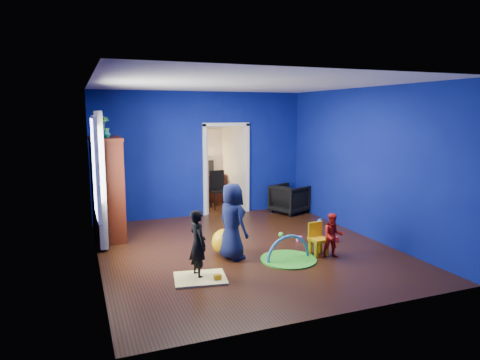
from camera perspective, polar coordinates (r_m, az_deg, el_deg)
name	(u,v)px	position (r m, az deg, el deg)	size (l,w,h in m)	color
floor	(246,249)	(7.77, 0.74, -9.16)	(5.00, 5.50, 0.01)	black
ceiling	(246,84)	(7.40, 0.79, 12.71)	(5.00, 5.50, 0.01)	white
wall_back	(202,154)	(10.03, -5.12, 3.42)	(5.00, 0.02, 2.90)	navy
wall_front	(335,198)	(5.04, 12.54, -2.36)	(5.00, 0.02, 2.90)	navy
wall_left	(95,177)	(6.92, -18.81, 0.44)	(0.02, 5.50, 2.90)	navy
wall_right	(364,163)	(8.69, 16.26, 2.22)	(0.02, 5.50, 2.90)	navy
alcove	(215,158)	(11.06, -3.38, 2.92)	(1.00, 1.75, 2.50)	silver
armchair	(290,199)	(10.45, 6.62, -2.50)	(0.74, 0.76, 0.69)	black
child_black	(198,244)	(6.39, -5.64, -8.45)	(0.37, 0.24, 1.02)	black
child_navy	(232,221)	(7.11, -1.04, -5.53)	(0.62, 0.41, 1.28)	#10133C
toddler_red	(333,236)	(7.39, 12.29, -7.26)	(0.37, 0.29, 0.76)	red
vase	(106,133)	(8.19, -17.48, 5.96)	(0.16, 0.16, 0.17)	#0D5F6E
potted_plant	(103,126)	(8.71, -17.75, 6.85)	(0.22, 0.22, 0.40)	#2E8034
tv_armoire	(107,188)	(8.60, -17.28, -1.05)	(0.58, 1.14, 1.96)	#411A0A
crt_tv	(109,186)	(8.60, -17.02, -0.78)	(0.46, 0.70, 0.54)	silver
yellow_blanket	(200,278)	(6.46, -5.33, -12.91)	(0.75, 0.60, 0.03)	#F2E07A
hopper_ball	(225,242)	(7.43, -2.07, -8.22)	(0.44, 0.44, 0.44)	yellow
kid_chair	(319,241)	(7.51, 10.45, -7.96)	(0.28, 0.28, 0.50)	yellow
play_mat	(288,259)	(7.25, 6.46, -10.47)	(0.93, 0.93, 0.02)	#2B9120
toy_arch	(288,259)	(7.25, 6.46, -10.41)	(0.83, 0.83, 0.05)	#3F8CD8
window_left	(94,167)	(7.26, -18.86, 1.61)	(0.03, 0.95, 1.55)	white
curtain	(101,180)	(7.85, -18.09, -0.04)	(0.14, 0.42, 2.40)	slate
doorway	(226,170)	(10.26, -1.87, 1.32)	(1.16, 0.10, 2.10)	white
study_desk	(208,188)	(11.78, -4.28, -1.01)	(0.88, 0.44, 0.75)	#3D140A
desk_monitor	(207,166)	(11.81, -4.49, 1.83)	(0.40, 0.05, 0.32)	black
desk_lamp	(197,168)	(11.68, -5.72, 1.63)	(0.14, 0.14, 0.14)	#FFD88C
folding_chair	(219,190)	(10.87, -2.81, -1.40)	(0.40, 0.40, 0.92)	black
book_shelf	(206,127)	(11.72, -4.54, 7.02)	(0.88, 0.24, 0.04)	white
toy_0	(335,239)	(8.35, 12.60, -7.72)	(0.10, 0.08, 0.10)	red
toy_1	(320,221)	(9.63, 10.59, -5.38)	(0.11, 0.11, 0.11)	blue
toy_2	(218,278)	(6.37, -3.00, -12.90)	(0.10, 0.08, 0.10)	orange
toy_3	(281,234)	(8.48, 5.48, -7.25)	(0.11, 0.11, 0.11)	green
toy_4	(299,239)	(8.26, 7.92, -7.78)	(0.10, 0.08, 0.10)	#D44FAC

